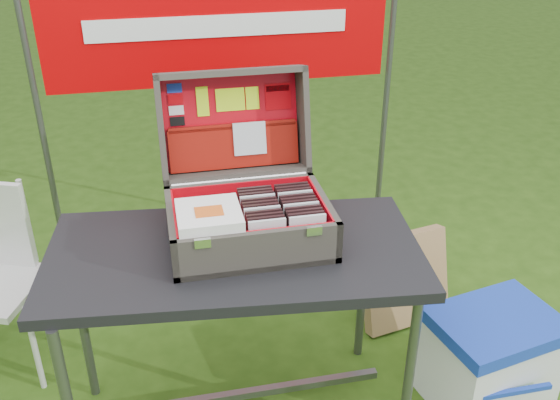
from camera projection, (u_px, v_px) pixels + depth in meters
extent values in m
cube|color=black|center=(234.00, 254.00, 2.13)|extent=(1.33, 0.76, 0.04)
cylinder|color=#59595B|center=(410.00, 369.00, 2.20)|extent=(0.04, 0.04, 0.75)
cylinder|color=#59595B|center=(82.00, 321.00, 2.43)|extent=(0.04, 0.04, 0.75)
cylinder|color=#59595B|center=(363.00, 285.00, 2.64)|extent=(0.04, 0.04, 0.75)
cube|color=#59595B|center=(240.00, 394.00, 2.43)|extent=(1.12, 0.03, 0.03)
cube|color=#3F3A31|center=(250.00, 239.00, 2.15)|extent=(0.55, 0.39, 0.02)
cube|color=#3F3A31|center=(259.00, 252.00, 1.97)|extent=(0.55, 0.02, 0.15)
cube|color=#3F3A31|center=(241.00, 199.00, 2.28)|extent=(0.55, 0.02, 0.15)
cube|color=#3F3A31|center=(172.00, 232.00, 2.08)|extent=(0.02, 0.39, 0.15)
cube|color=#3F3A31|center=(323.00, 215.00, 2.17)|extent=(0.02, 0.39, 0.15)
cube|color=red|center=(250.00, 236.00, 2.15)|extent=(0.50, 0.35, 0.01)
cube|color=silver|center=(203.00, 243.00, 1.89)|extent=(0.05, 0.01, 0.03)
cube|color=silver|center=(314.00, 231.00, 1.96)|extent=(0.05, 0.01, 0.03)
cylinder|color=silver|center=(240.00, 180.00, 2.26)|extent=(0.49, 0.02, 0.02)
cube|color=#3F3A31|center=(231.00, 122.00, 2.34)|extent=(0.55, 0.12, 0.38)
cube|color=#3F3A31|center=(230.00, 72.00, 2.23)|extent=(0.55, 0.15, 0.06)
cube|color=#3F3A31|center=(237.00, 173.00, 2.33)|extent=(0.55, 0.15, 0.06)
cube|color=#3F3A31|center=(161.00, 129.00, 2.23)|extent=(0.02, 0.24, 0.41)
cube|color=#3F3A31|center=(303.00, 118.00, 2.33)|extent=(0.02, 0.24, 0.41)
cube|color=red|center=(232.00, 122.00, 2.33)|extent=(0.50, 0.09, 0.33)
cube|color=red|center=(258.00, 247.00, 1.97)|extent=(0.50, 0.01, 0.12)
cube|color=red|center=(241.00, 198.00, 2.27)|extent=(0.50, 0.01, 0.12)
cube|color=red|center=(176.00, 229.00, 2.07)|extent=(0.01, 0.35, 0.12)
cube|color=red|center=(320.00, 213.00, 2.17)|extent=(0.01, 0.35, 0.12)
cube|color=maroon|center=(234.00, 147.00, 2.33)|extent=(0.48, 0.07, 0.16)
cube|color=maroon|center=(233.00, 126.00, 2.31)|extent=(0.47, 0.02, 0.02)
cube|color=silver|center=(250.00, 138.00, 2.32)|extent=(0.12, 0.04, 0.12)
cube|color=#1933B2|center=(174.00, 88.00, 2.25)|extent=(0.05, 0.01, 0.03)
cube|color=#C20109|center=(175.00, 99.00, 2.26)|extent=(0.05, 0.01, 0.03)
cube|color=white|center=(176.00, 110.00, 2.27)|extent=(0.05, 0.01, 0.03)
cube|color=black|center=(177.00, 121.00, 2.28)|extent=(0.05, 0.01, 0.03)
cube|color=#BDEA16|center=(203.00, 102.00, 2.28)|extent=(0.04, 0.03, 0.10)
cube|color=#BDEA16|center=(230.00, 100.00, 2.30)|extent=(0.11, 0.02, 0.08)
cube|color=#BDEA16|center=(252.00, 98.00, 2.32)|extent=(0.05, 0.02, 0.08)
cube|color=#C20109|center=(278.00, 96.00, 2.33)|extent=(0.10, 0.03, 0.10)
cube|color=black|center=(278.00, 88.00, 2.33)|extent=(0.09, 0.01, 0.02)
cube|color=silver|center=(267.00, 239.00, 1.99)|extent=(0.12, 0.01, 0.14)
cube|color=black|center=(266.00, 235.00, 2.01)|extent=(0.12, 0.01, 0.14)
cube|color=black|center=(265.00, 232.00, 2.03)|extent=(0.12, 0.01, 0.14)
cube|color=black|center=(264.00, 229.00, 2.05)|extent=(0.12, 0.01, 0.14)
cube|color=silver|center=(262.00, 226.00, 2.07)|extent=(0.12, 0.01, 0.14)
cube|color=black|center=(261.00, 222.00, 2.08)|extent=(0.12, 0.01, 0.14)
cube|color=black|center=(260.00, 219.00, 2.10)|extent=(0.12, 0.01, 0.14)
cube|color=black|center=(259.00, 216.00, 2.12)|extent=(0.12, 0.01, 0.14)
cube|color=silver|center=(258.00, 213.00, 2.14)|extent=(0.12, 0.01, 0.14)
cube|color=black|center=(257.00, 210.00, 2.16)|extent=(0.12, 0.01, 0.14)
cube|color=black|center=(256.00, 207.00, 2.18)|extent=(0.12, 0.01, 0.14)
cube|color=black|center=(255.00, 204.00, 2.20)|extent=(0.12, 0.01, 0.14)
cube|color=silver|center=(307.00, 234.00, 2.02)|extent=(0.12, 0.01, 0.14)
cube|color=black|center=(306.00, 231.00, 2.04)|extent=(0.12, 0.01, 0.14)
cube|color=black|center=(304.00, 228.00, 2.05)|extent=(0.12, 0.01, 0.14)
cube|color=black|center=(302.00, 225.00, 2.07)|extent=(0.12, 0.01, 0.14)
cube|color=silver|center=(301.00, 221.00, 2.09)|extent=(0.12, 0.01, 0.14)
cube|color=black|center=(299.00, 218.00, 2.11)|extent=(0.12, 0.01, 0.14)
cube|color=black|center=(298.00, 215.00, 2.13)|extent=(0.12, 0.01, 0.14)
cube|color=black|center=(296.00, 212.00, 2.15)|extent=(0.12, 0.01, 0.14)
cube|color=silver|center=(295.00, 209.00, 2.16)|extent=(0.12, 0.01, 0.14)
cube|color=black|center=(294.00, 206.00, 2.18)|extent=(0.12, 0.01, 0.14)
cube|color=black|center=(292.00, 204.00, 2.20)|extent=(0.12, 0.01, 0.14)
cube|color=black|center=(291.00, 201.00, 2.22)|extent=(0.12, 0.01, 0.14)
cube|color=white|center=(209.00, 219.00, 2.00)|extent=(0.20, 0.20, 0.00)
cube|color=white|center=(209.00, 218.00, 2.00)|extent=(0.20, 0.20, 0.00)
cube|color=white|center=(209.00, 216.00, 2.00)|extent=(0.20, 0.20, 0.00)
cube|color=white|center=(209.00, 215.00, 1.99)|extent=(0.20, 0.20, 0.00)
cube|color=white|center=(209.00, 214.00, 1.99)|extent=(0.20, 0.20, 0.00)
cube|color=white|center=(209.00, 212.00, 1.99)|extent=(0.20, 0.20, 0.00)
cube|color=white|center=(209.00, 211.00, 1.99)|extent=(0.20, 0.20, 0.00)
cube|color=#D85919|center=(209.00, 211.00, 1.98)|extent=(0.09, 0.07, 0.00)
cube|color=white|center=(489.00, 365.00, 2.49)|extent=(0.51, 0.42, 0.36)
cube|color=#1638B0|center=(497.00, 324.00, 2.40)|extent=(0.53, 0.45, 0.06)
cube|color=#1638B0|center=(517.00, 391.00, 2.31)|extent=(0.28, 0.02, 0.02)
cylinder|color=silver|center=(35.00, 348.00, 2.54)|extent=(0.02, 0.02, 0.42)
cylinder|color=silver|center=(44.00, 301.00, 2.81)|extent=(0.02, 0.02, 0.42)
cylinder|color=silver|center=(27.00, 221.00, 2.63)|extent=(0.02, 0.02, 0.39)
cube|color=olive|center=(405.00, 280.00, 2.93)|extent=(0.45, 0.26, 0.45)
cylinder|color=#59595B|center=(42.00, 131.00, 2.91)|extent=(0.03, 0.03, 1.70)
cylinder|color=#59595B|center=(386.00, 105.00, 3.23)|extent=(0.03, 0.03, 1.70)
cube|color=#B60003|center=(219.00, 25.00, 2.85)|extent=(1.60, 0.02, 0.55)
cube|color=white|center=(219.00, 26.00, 2.84)|extent=(1.20, 0.00, 0.10)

